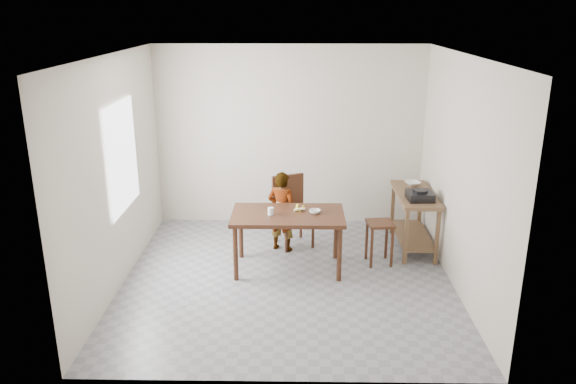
{
  "coord_description": "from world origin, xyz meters",
  "views": [
    {
      "loc": [
        0.11,
        -6.24,
        3.19
      ],
      "look_at": [
        0.0,
        0.4,
        1.0
      ],
      "focal_mm": 35.0,
      "sensor_mm": 36.0,
      "label": 1
    }
  ],
  "objects_px": {
    "dining_table": "(288,241)",
    "prep_counter": "(413,220)",
    "stool": "(379,243)",
    "child": "(282,211)",
    "dining_chair": "(294,212)"
  },
  "relations": [
    {
      "from": "dining_table",
      "to": "child",
      "type": "distance_m",
      "value": 0.63
    },
    {
      "from": "dining_table",
      "to": "dining_chair",
      "type": "distance_m",
      "value": 0.77
    },
    {
      "from": "prep_counter",
      "to": "child",
      "type": "relative_size",
      "value": 1.07
    },
    {
      "from": "dining_table",
      "to": "prep_counter",
      "type": "xyz_separation_m",
      "value": [
        1.72,
        0.7,
        0.03
      ]
    },
    {
      "from": "dining_table",
      "to": "dining_chair",
      "type": "bearing_deg",
      "value": 84.79
    },
    {
      "from": "prep_counter",
      "to": "dining_chair",
      "type": "bearing_deg",
      "value": 177.92
    },
    {
      "from": "dining_table",
      "to": "stool",
      "type": "bearing_deg",
      "value": 8.83
    },
    {
      "from": "prep_counter",
      "to": "child",
      "type": "xyz_separation_m",
      "value": [
        -1.81,
        -0.1,
        0.16
      ]
    },
    {
      "from": "prep_counter",
      "to": "stool",
      "type": "relative_size",
      "value": 2.1
    },
    {
      "from": "dining_table",
      "to": "stool",
      "type": "relative_size",
      "value": 2.45
    },
    {
      "from": "prep_counter",
      "to": "stool",
      "type": "bearing_deg",
      "value": -136.1
    },
    {
      "from": "child",
      "to": "dining_chair",
      "type": "height_order",
      "value": "child"
    },
    {
      "from": "dining_table",
      "to": "child",
      "type": "relative_size",
      "value": 1.25
    },
    {
      "from": "dining_table",
      "to": "prep_counter",
      "type": "height_order",
      "value": "prep_counter"
    },
    {
      "from": "child",
      "to": "stool",
      "type": "xyz_separation_m",
      "value": [
        1.28,
        -0.41,
        -0.27
      ]
    }
  ]
}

